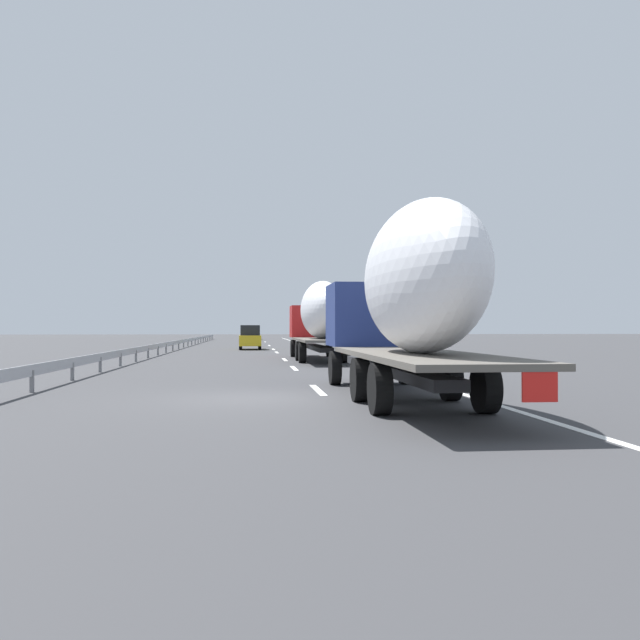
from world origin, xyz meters
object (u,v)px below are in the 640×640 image
(truck_trailing, at_px, (407,296))
(car_white_van, at_px, (253,333))
(truck_lead, at_px, (319,317))
(car_yellow_coupe, at_px, (250,337))
(road_sign, at_px, (325,321))

(truck_trailing, distance_m, car_white_van, 84.89)
(truck_trailing, xyz_separation_m, car_white_van, (84.81, 3.32, -1.55))
(truck_lead, distance_m, car_yellow_coupe, 19.39)
(truck_trailing, height_order, car_white_van, truck_trailing)
(truck_trailing, height_order, car_yellow_coupe, truck_trailing)
(car_white_van, bearing_deg, truck_lead, -177.07)
(car_white_van, xyz_separation_m, car_yellow_coupe, (-45.88, 0.38, 0.01))
(road_sign, bearing_deg, truck_trailing, 176.03)
(truck_lead, bearing_deg, truck_trailing, 180.00)
(truck_trailing, bearing_deg, car_yellow_coupe, 5.44)
(truck_trailing, bearing_deg, road_sign, -3.97)
(truck_trailing, bearing_deg, car_white_van, 2.24)
(car_yellow_coupe, bearing_deg, truck_lead, -168.95)
(car_yellow_coupe, height_order, road_sign, road_sign)
(car_white_van, bearing_deg, truck_trailing, -177.76)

